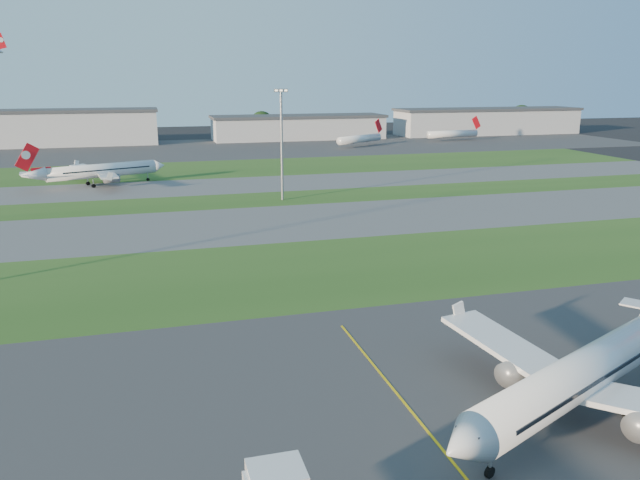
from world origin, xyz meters
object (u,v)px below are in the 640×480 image
object	(u,v)px
airliner_parked	(584,374)
mini_jet_near	(360,139)
airliner_taxiing	(101,171)
mini_jet_far	(453,134)
light_mast_centre	(282,137)

from	to	relation	value
airliner_parked	mini_jet_near	size ratio (longest dim) A/B	1.35
airliner_parked	mini_jet_near	bearing A→B (deg)	51.11
airliner_parked	airliner_taxiing	distance (m)	143.74
mini_jet_near	airliner_parked	bearing A→B (deg)	-136.07
airliner_taxiing	mini_jet_far	distance (m)	171.25
mini_jet_far	light_mast_centre	size ratio (longest dim) A/B	1.11
airliner_parked	mini_jet_near	xyz separation A→B (m)	(53.22, 210.08, -0.72)
airliner_taxiing	mini_jet_near	xyz separation A→B (m)	(99.37, 73.95, -0.64)
airliner_parked	mini_jet_far	xyz separation A→B (m)	(102.29, 221.52, -0.72)
mini_jet_far	light_mast_centre	distance (m)	159.66
airliner_parked	mini_jet_far	bearing A→B (deg)	40.54
airliner_parked	light_mast_centre	bearing A→B (deg)	67.35
airliner_parked	light_mast_centre	xyz separation A→B (m)	(-3.64, 102.63, 10.81)
mini_jet_near	light_mast_centre	world-z (taller)	light_mast_centre
mini_jet_near	mini_jet_far	bearing A→B (deg)	-18.73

